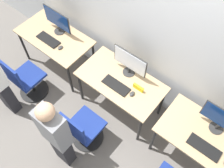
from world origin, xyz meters
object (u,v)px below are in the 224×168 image
object	(u,v)px
keyboard_center	(116,85)
keyboard_right	(204,147)
office_chair_center	(83,130)
mouse_left	(60,48)
monitor_right	(223,120)
monitor_center	(130,62)
monitor_left	(57,20)
office_chair_left	(26,81)
keyboard_left	(48,40)
person_center	(56,135)
mouse_center	(132,94)

from	to	relation	value
keyboard_center	keyboard_right	xyz separation A→B (m)	(1.37, -0.03, 0.00)
office_chair_center	keyboard_right	size ratio (longest dim) A/B	2.23
mouse_left	office_chair_center	size ratio (longest dim) A/B	0.10
keyboard_center	monitor_right	xyz separation A→B (m)	(1.37, 0.30, 0.22)
monitor_center	office_chair_center	bearing A→B (deg)	-92.14
keyboard_center	monitor_center	bearing A→B (deg)	90.00
monitor_left	office_chair_left	bearing A→B (deg)	-86.42
monitor_left	keyboard_center	distance (m)	1.41
keyboard_left	person_center	bearing A→B (deg)	-38.95
keyboard_center	office_chair_center	bearing A→B (deg)	-93.08
keyboard_left	monitor_center	distance (m)	1.42
keyboard_center	office_chair_left	bearing A→B (deg)	-153.94
monitor_left	person_center	world-z (taller)	person_center
mouse_left	mouse_center	xyz separation A→B (m)	(1.36, 0.03, 0.00)
monitor_left	person_center	xyz separation A→B (m)	(1.29, -1.30, -0.13)
mouse_left	keyboard_right	bearing A→B (deg)	-0.55
mouse_center	office_chair_center	bearing A→B (deg)	-112.56
keyboard_center	monitor_right	bearing A→B (deg)	12.23
office_chair_left	keyboard_center	xyz separation A→B (m)	(1.31, 0.64, 0.37)
office_chair_center	keyboard_right	bearing A→B (deg)	25.01
monitor_center	office_chair_center	xyz separation A→B (m)	(-0.04, -0.98, -0.60)
keyboard_center	keyboard_right	bearing A→B (deg)	-1.06
office_chair_left	monitor_right	world-z (taller)	monitor_right
keyboard_right	mouse_center	bearing A→B (deg)	177.20
keyboard_right	monitor_center	bearing A→B (deg)	166.67
office_chair_left	person_center	world-z (taller)	person_center
person_center	keyboard_right	size ratio (longest dim) A/B	3.80
monitor_center	keyboard_right	xyz separation A→B (m)	(1.37, -0.32, -0.22)
keyboard_left	monitor_right	world-z (taller)	monitor_right
monitor_left	person_center	bearing A→B (deg)	-45.07
monitor_right	keyboard_right	world-z (taller)	monitor_right
monitor_center	keyboard_center	xyz separation A→B (m)	(0.00, -0.30, -0.22)
monitor_center	monitor_left	bearing A→B (deg)	-177.91
keyboard_left	office_chair_center	bearing A→B (deg)	-27.02
monitor_center	person_center	distance (m)	1.36
office_chair_center	monitor_center	bearing A→B (deg)	87.86
monitor_left	keyboard_left	size ratio (longest dim) A/B	1.31
keyboard_center	monitor_right	distance (m)	1.42
monitor_left	monitor_center	xyz separation A→B (m)	(1.37, 0.05, 0.00)
keyboard_left	keyboard_right	xyz separation A→B (m)	(2.74, -0.02, 0.00)
mouse_center	person_center	world-z (taller)	person_center
monitor_left	monitor_right	xyz separation A→B (m)	(2.74, 0.05, 0.00)
keyboard_right	monitor_left	bearing A→B (deg)	174.28
mouse_left	office_chair_left	distance (m)	0.78
office_chair_center	monitor_right	bearing A→B (deg)	34.83
office_chair_left	mouse_center	world-z (taller)	office_chair_left
keyboard_center	monitor_right	world-z (taller)	monitor_right
office_chair_center	person_center	world-z (taller)	person_center
office_chair_left	keyboard_right	size ratio (longest dim) A/B	2.23
keyboard_left	mouse_left	distance (m)	0.27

